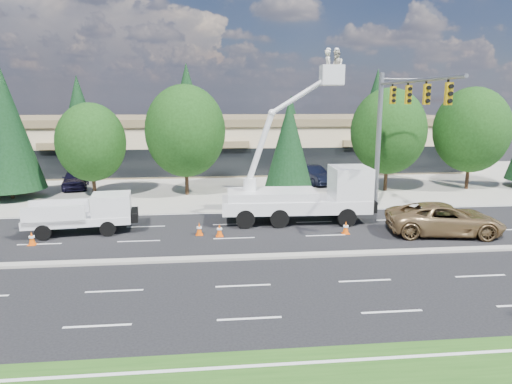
{
  "coord_description": "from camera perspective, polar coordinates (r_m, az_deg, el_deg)",
  "views": [
    {
      "loc": [
        -1.25,
        -20.2,
        7.26
      ],
      "look_at": [
        1.23,
        3.72,
        2.4
      ],
      "focal_mm": 32.0,
      "sensor_mm": 36.0,
      "label": 1
    }
  ],
  "objects": [
    {
      "name": "utility_pickup",
      "position": [
        26.98,
        -20.38,
        -2.98
      ],
      "size": [
        5.8,
        2.73,
        2.14
      ],
      "rotation": [
        0.0,
        0.0,
        0.12
      ],
      "color": "white",
      "rests_on": "ground"
    },
    {
      "name": "tree_front_e",
      "position": [
        35.9,
        4.15,
        6.12
      ],
      "size": [
        3.75,
        3.75,
        7.38
      ],
      "color": "#332114",
      "rests_on": "ground"
    },
    {
      "name": "parked_car_east",
      "position": [
        40.48,
        7.1,
        2.14
      ],
      "size": [
        3.11,
        5.1,
        1.59
      ],
      "primitive_type": "imported",
      "rotation": [
        0.0,
        0.0,
        0.32
      ],
      "color": "black",
      "rests_on": "ground"
    },
    {
      "name": "tree_back_d",
      "position": [
        66.41,
        14.8,
        10.1
      ],
      "size": [
        5.82,
        5.82,
        11.47
      ],
      "color": "#332114",
      "rests_on": "ground"
    },
    {
      "name": "ground",
      "position": [
        21.5,
        -2.27,
        -8.32
      ],
      "size": [
        140.0,
        140.0,
        0.0
      ],
      "primitive_type": "plane",
      "color": "black",
      "rests_on": "ground"
    },
    {
      "name": "tree_back_c",
      "position": [
        63.28,
        4.37,
        8.65
      ],
      "size": [
        4.0,
        4.0,
        7.89
      ],
      "color": "#332114",
      "rests_on": "ground"
    },
    {
      "name": "road_median",
      "position": [
        21.48,
        -2.27,
        -8.17
      ],
      "size": [
        120.0,
        0.55,
        0.12
      ],
      "primitive_type": "cube",
      "color": "#9C988E",
      "rests_on": "ground"
    },
    {
      "name": "tree_front_g",
      "position": [
        41.19,
        25.35,
        7.02
      ],
      "size": [
        6.0,
        6.0,
        8.33
      ],
      "color": "#332114",
      "rests_on": "ground"
    },
    {
      "name": "parked_car_west",
      "position": [
        40.99,
        -21.63,
        1.57
      ],
      "size": [
        2.77,
        5.05,
        1.63
      ],
      "primitive_type": "imported",
      "rotation": [
        0.0,
        0.0,
        0.19
      ],
      "color": "black",
      "rests_on": "ground"
    },
    {
      "name": "traffic_cone_d",
      "position": [
        25.73,
        11.16,
        -4.4
      ],
      "size": [
        0.4,
        0.4,
        0.7
      ],
      "color": "#DB4C06",
      "rests_on": "ground"
    },
    {
      "name": "tree_front_b",
      "position": [
        38.22,
        -28.86,
        7.05
      ],
      "size": [
        4.99,
        4.99,
        9.84
      ],
      "color": "#332114",
      "rests_on": "ground"
    },
    {
      "name": "concrete_apron",
      "position": [
        40.87,
        -4.08,
        1.17
      ],
      "size": [
        140.0,
        22.0,
        0.01
      ],
      "primitive_type": "cube",
      "color": "#9C988E",
      "rests_on": "ground"
    },
    {
      "name": "tree_back_b",
      "position": [
        62.27,
        -8.6,
        10.58
      ],
      "size": [
        6.12,
        6.12,
        12.07
      ],
      "color": "#332114",
      "rests_on": "ground"
    },
    {
      "name": "traffic_cone_e",
      "position": [
        28.13,
        21.47,
        -3.63
      ],
      "size": [
        0.4,
        0.4,
        0.7
      ],
      "color": "#DB4C06",
      "rests_on": "ground"
    },
    {
      "name": "minivan",
      "position": [
        27.08,
        22.5,
        -3.13
      ],
      "size": [
        6.57,
        3.82,
        1.72
      ],
      "primitive_type": "imported",
      "rotation": [
        0.0,
        0.0,
        1.41
      ],
      "color": "olive",
      "rests_on": "ground"
    },
    {
      "name": "traffic_cone_c",
      "position": [
        24.84,
        -4.59,
        -4.79
      ],
      "size": [
        0.4,
        0.4,
        0.7
      ],
      "color": "#DB4C06",
      "rests_on": "ground"
    },
    {
      "name": "traffic_cone_b",
      "position": [
        25.21,
        -7.1,
        -4.6
      ],
      "size": [
        0.4,
        0.4,
        0.7
      ],
      "color": "#DB4C06",
      "rests_on": "ground"
    },
    {
      "name": "tree_front_f",
      "position": [
        38.05,
        16.21,
        7.3
      ],
      "size": [
        5.94,
        5.94,
        8.24
      ],
      "color": "#332114",
      "rests_on": "ground"
    },
    {
      "name": "tree_back_a",
      "position": [
        64.44,
        -21.28,
        9.19
      ],
      "size": [
        5.3,
        5.3,
        10.45
      ],
      "color": "#332114",
      "rests_on": "ground"
    },
    {
      "name": "traffic_cone_a",
      "position": [
        25.99,
        -26.22,
        -5.23
      ],
      "size": [
        0.4,
        0.4,
        0.7
      ],
      "color": "#DB4C06",
      "rests_on": "ground"
    },
    {
      "name": "signal_mast",
      "position": [
        29.51,
        16.74,
        8.61
      ],
      "size": [
        2.76,
        10.16,
        9.0
      ],
      "color": "gray",
      "rests_on": "ground"
    },
    {
      "name": "tree_front_c",
      "position": [
        36.4,
        -19.92,
        5.85
      ],
      "size": [
        5.12,
        5.12,
        7.1
      ],
      "color": "#332114",
      "rests_on": "ground"
    },
    {
      "name": "strip_mall",
      "position": [
        50.38,
        -4.51,
        6.35
      ],
      "size": [
        50.4,
        15.4,
        5.5
      ],
      "color": "tan",
      "rests_on": "ground"
    },
    {
      "name": "bucket_truck",
      "position": [
        27.46,
        6.48,
        0.6
      ],
      "size": [
        8.86,
        3.11,
        10.17
      ],
      "rotation": [
        0.0,
        0.0,
        -0.04
      ],
      "color": "white",
      "rests_on": "ground"
    },
    {
      "name": "tree_front_d",
      "position": [
        35.32,
        -8.83,
        7.53
      ],
      "size": [
        6.09,
        6.09,
        8.45
      ],
      "color": "#332114",
      "rests_on": "ground"
    }
  ]
}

